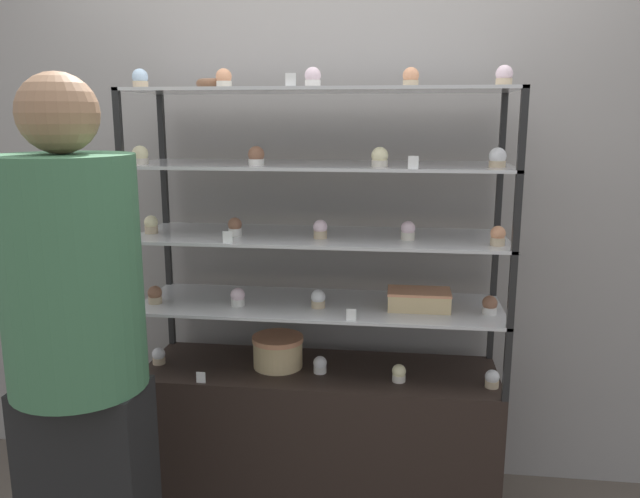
% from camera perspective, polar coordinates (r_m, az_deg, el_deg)
% --- Properties ---
extents(back_wall, '(8.00, 0.05, 2.60)m').
position_cam_1_polar(back_wall, '(2.79, 0.96, 5.04)').
color(back_wall, gray).
rests_on(back_wall, ground_plane).
extents(display_base, '(1.44, 0.44, 0.62)m').
position_cam_1_polar(display_base, '(2.74, 0.00, -16.88)').
color(display_base, black).
rests_on(display_base, ground_plane).
extents(display_riser_lower, '(1.44, 0.44, 0.28)m').
position_cam_1_polar(display_riser_lower, '(2.52, 0.00, -5.34)').
color(display_riser_lower, black).
rests_on(display_riser_lower, display_base).
extents(display_riser_middle, '(1.44, 0.44, 0.28)m').
position_cam_1_polar(display_riser_middle, '(2.45, 0.00, 0.90)').
color(display_riser_middle, black).
rests_on(display_riser_middle, display_riser_lower).
extents(display_riser_upper, '(1.44, 0.44, 0.28)m').
position_cam_1_polar(display_riser_upper, '(2.41, 0.00, 7.42)').
color(display_riser_upper, black).
rests_on(display_riser_upper, display_riser_middle).
extents(display_riser_top, '(1.44, 0.44, 0.28)m').
position_cam_1_polar(display_riser_top, '(2.40, 0.00, 14.07)').
color(display_riser_top, black).
rests_on(display_riser_top, display_riser_upper).
extents(layer_cake_centerpiece, '(0.21, 0.21, 0.13)m').
position_cam_1_polar(layer_cake_centerpiece, '(2.61, -3.86, -9.30)').
color(layer_cake_centerpiece, '#DBBC84').
rests_on(layer_cake_centerpiece, display_base).
extents(sheet_cake_frosted, '(0.24, 0.15, 0.07)m').
position_cam_1_polar(sheet_cake_frosted, '(2.47, 9.03, -4.57)').
color(sheet_cake_frosted, '#DBBC84').
rests_on(sheet_cake_frosted, display_riser_lower).
extents(cupcake_0, '(0.05, 0.05, 0.07)m').
position_cam_1_polar(cupcake_0, '(2.73, -14.53, -9.46)').
color(cupcake_0, '#CCB28C').
rests_on(cupcake_0, display_base).
extents(cupcake_1, '(0.05, 0.05, 0.07)m').
position_cam_1_polar(cupcake_1, '(2.56, 0.00, -10.55)').
color(cupcake_1, white).
rests_on(cupcake_1, display_base).
extents(cupcake_2, '(0.05, 0.05, 0.07)m').
position_cam_1_polar(cupcake_2, '(2.50, 7.22, -11.20)').
color(cupcake_2, beige).
rests_on(cupcake_2, display_base).
extents(cupcake_3, '(0.05, 0.05, 0.07)m').
position_cam_1_polar(cupcake_3, '(2.52, 15.46, -11.38)').
color(cupcake_3, '#CCB28C').
rests_on(cupcake_3, display_base).
extents(price_tag_0, '(0.04, 0.00, 0.04)m').
position_cam_1_polar(price_tag_0, '(2.51, -10.84, -11.47)').
color(price_tag_0, white).
rests_on(price_tag_0, display_base).
extents(cupcake_4, '(0.06, 0.06, 0.07)m').
position_cam_1_polar(cupcake_4, '(2.59, -14.86, -4.08)').
color(cupcake_4, '#CCB28C').
rests_on(cupcake_4, display_riser_lower).
extents(cupcake_5, '(0.06, 0.06, 0.07)m').
position_cam_1_polar(cupcake_5, '(2.50, -7.53, -4.38)').
color(cupcake_5, white).
rests_on(cupcake_5, display_riser_lower).
extents(cupcake_6, '(0.06, 0.06, 0.07)m').
position_cam_1_polar(cupcake_6, '(2.45, -0.24, -4.59)').
color(cupcake_6, '#CCB28C').
rests_on(cupcake_6, display_riser_lower).
extents(cupcake_7, '(0.06, 0.06, 0.07)m').
position_cam_1_polar(cupcake_7, '(2.46, 15.26, -4.98)').
color(cupcake_7, white).
rests_on(cupcake_7, display_riser_lower).
extents(price_tag_1, '(0.04, 0.00, 0.04)m').
position_cam_1_polar(price_tag_1, '(2.30, 2.87, -6.03)').
color(price_tag_1, white).
rests_on(price_tag_1, display_riser_lower).
extents(cupcake_8, '(0.05, 0.05, 0.07)m').
position_cam_1_polar(cupcake_8, '(2.57, -15.19, 2.16)').
color(cupcake_8, '#CCB28C').
rests_on(cupcake_8, display_riser_middle).
extents(cupcake_9, '(0.05, 0.05, 0.07)m').
position_cam_1_polar(cupcake_9, '(2.45, -7.79, 2.02)').
color(cupcake_9, white).
rests_on(cupcake_9, display_riser_middle).
extents(cupcake_10, '(0.05, 0.05, 0.07)m').
position_cam_1_polar(cupcake_10, '(2.38, 0.03, 1.81)').
color(cupcake_10, '#CCB28C').
rests_on(cupcake_10, display_riser_middle).
extents(cupcake_11, '(0.05, 0.05, 0.07)m').
position_cam_1_polar(cupcake_11, '(2.37, 8.05, 1.67)').
color(cupcake_11, beige).
rests_on(cupcake_11, display_riser_middle).
extents(cupcake_12, '(0.05, 0.05, 0.07)m').
position_cam_1_polar(cupcake_12, '(2.33, 15.95, 1.15)').
color(cupcake_12, '#CCB28C').
rests_on(cupcake_12, display_riser_middle).
extents(price_tag_2, '(0.04, 0.00, 0.04)m').
position_cam_1_polar(price_tag_2, '(2.31, -8.45, 1.07)').
color(price_tag_2, white).
rests_on(price_tag_2, display_riser_middle).
extents(cupcake_13, '(0.06, 0.06, 0.07)m').
position_cam_1_polar(cupcake_13, '(2.47, -16.12, 8.21)').
color(cupcake_13, beige).
rests_on(cupcake_13, display_riser_upper).
extents(cupcake_14, '(0.06, 0.06, 0.07)m').
position_cam_1_polar(cupcake_14, '(2.35, -5.85, 8.43)').
color(cupcake_14, white).
rests_on(cupcake_14, display_riser_upper).
extents(cupcake_15, '(0.06, 0.06, 0.07)m').
position_cam_1_polar(cupcake_15, '(2.28, 5.48, 8.34)').
color(cupcake_15, beige).
rests_on(cupcake_15, display_riser_upper).
extents(cupcake_16, '(0.06, 0.06, 0.07)m').
position_cam_1_polar(cupcake_16, '(2.32, 15.92, 8.00)').
color(cupcake_16, '#CCB28C').
rests_on(cupcake_16, display_riser_upper).
extents(price_tag_3, '(0.04, 0.00, 0.04)m').
position_cam_1_polar(price_tag_3, '(2.19, 8.52, 7.84)').
color(price_tag_3, white).
rests_on(price_tag_3, display_riser_upper).
extents(cupcake_17, '(0.06, 0.06, 0.07)m').
position_cam_1_polar(cupcake_17, '(2.46, -16.12, 14.71)').
color(cupcake_17, '#CCB28C').
rests_on(cupcake_17, display_riser_top).
extents(cupcake_18, '(0.06, 0.06, 0.07)m').
position_cam_1_polar(cupcake_18, '(2.39, -8.79, 15.13)').
color(cupcake_18, beige).
rests_on(cupcake_18, display_riser_top).
extents(cupcake_19, '(0.06, 0.06, 0.07)m').
position_cam_1_polar(cupcake_19, '(2.30, -0.67, 15.40)').
color(cupcake_19, white).
rests_on(cupcake_19, display_riser_top).
extents(cupcake_20, '(0.06, 0.06, 0.07)m').
position_cam_1_polar(cupcake_20, '(2.32, 8.30, 15.24)').
color(cupcake_20, '#CCB28C').
rests_on(cupcake_20, display_riser_top).
extents(cupcake_21, '(0.06, 0.06, 0.07)m').
position_cam_1_polar(cupcake_21, '(2.30, 16.49, 14.92)').
color(cupcake_21, '#CCB28C').
rests_on(cupcake_21, display_riser_top).
extents(price_tag_4, '(0.04, 0.00, 0.04)m').
position_cam_1_polar(price_tag_4, '(2.22, -2.71, 15.22)').
color(price_tag_4, white).
rests_on(price_tag_4, display_riser_top).
extents(donut_glazed, '(0.13, 0.13, 0.04)m').
position_cam_1_polar(donut_glazed, '(2.47, -9.77, 14.65)').
color(donut_glazed, brown).
rests_on(donut_glazed, display_riser_top).
extents(customer_figure, '(0.41, 0.41, 1.76)m').
position_cam_1_polar(customer_figure, '(2.07, -21.26, -8.44)').
color(customer_figure, black).
rests_on(customer_figure, ground_plane).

